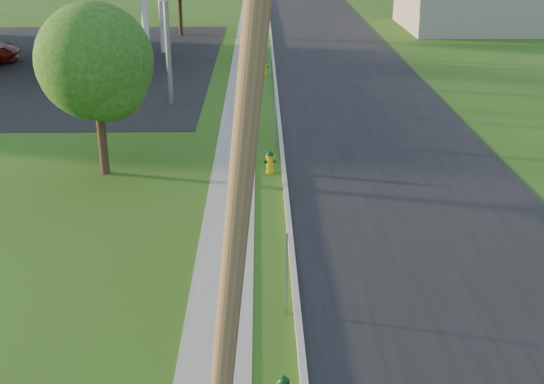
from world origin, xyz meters
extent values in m
cube|color=black|center=(4.50, 10.00, 0.01)|extent=(8.00, 120.00, 0.02)
cube|color=#9C998F|center=(0.50, 10.00, 0.07)|extent=(0.15, 120.00, 0.15)
cube|color=gray|center=(-1.25, 10.00, 0.01)|extent=(1.50, 120.00, 0.03)
cylinder|color=brown|center=(-0.60, -1.00, 4.75)|extent=(1.31, 0.32, 9.48)
cylinder|color=brown|center=(-0.60, 17.00, 4.90)|extent=(0.32, 0.32, 9.80)
cube|color=gray|center=(0.25, 4.20, 1.00)|extent=(0.05, 0.04, 2.00)
cube|color=gray|center=(0.25, 16.00, 1.00)|extent=(0.05, 0.04, 2.00)
cube|color=gray|center=(0.25, 28.20, 1.00)|extent=(0.05, 0.04, 2.00)
cylinder|color=silver|center=(-6.50, 28.70, 2.75)|extent=(0.36, 0.36, 5.50)
cylinder|color=silver|center=(-6.50, 35.30, 2.75)|extent=(0.36, 0.36, 5.50)
cube|color=#9C998F|center=(-9.50, 30.00, 0.09)|extent=(1.20, 3.20, 0.18)
cube|color=#9EA0A3|center=(-9.50, 30.00, 1.05)|extent=(0.90, 0.50, 1.70)
cube|color=#02565E|center=(-9.50, 30.00, 1.05)|extent=(0.94, 0.40, 1.50)
cube|color=black|center=(-9.50, 29.73, 1.30)|extent=(0.50, 0.02, 0.40)
cube|color=#9C998F|center=(-9.50, 34.00, 0.09)|extent=(1.20, 3.20, 0.18)
cube|color=#9EA0A3|center=(-9.50, 34.00, 1.05)|extent=(0.90, 0.50, 1.70)
cube|color=#02565E|center=(-9.50, 34.00, 1.05)|extent=(0.94, 0.40, 1.50)
cube|color=black|center=(-9.50, 33.73, 1.30)|extent=(0.50, 0.02, 0.40)
cylinder|color=gray|center=(-4.50, 22.50, 2.50)|extent=(0.24, 0.24, 5.00)
cube|color=gray|center=(18.00, 45.00, 2.00)|extent=(14.00, 10.00, 4.00)
cylinder|color=#3D281A|center=(-5.67, 13.25, 1.49)|extent=(0.30, 0.30, 2.99)
sphere|color=#1D4310|center=(-5.67, 13.25, 3.88)|extent=(3.82, 3.82, 3.82)
sphere|color=#1D4310|center=(-5.27, 12.95, 3.29)|extent=(2.63, 2.63, 2.63)
cylinder|color=#3D281A|center=(-6.11, 42.21, 1.92)|extent=(0.30, 0.30, 3.85)
cylinder|color=yellow|center=(0.09, 1.05, 0.53)|extent=(0.27, 0.27, 0.04)
sphere|color=#063211|center=(0.09, 1.05, 0.57)|extent=(0.22, 0.22, 0.22)
cylinder|color=#063211|center=(0.09, 1.05, 0.68)|extent=(0.05, 0.05, 0.06)
cylinder|color=#E1A70D|center=(0.02, 13.20, 0.03)|extent=(0.31, 0.31, 0.07)
cylinder|color=#E1A70D|center=(0.02, 13.20, 0.33)|extent=(0.24, 0.24, 0.65)
cylinder|color=#E1A70D|center=(0.02, 13.20, 0.61)|extent=(0.31, 0.31, 0.04)
sphere|color=#043518|center=(0.02, 13.20, 0.65)|extent=(0.25, 0.25, 0.25)
cylinder|color=#043518|center=(0.02, 13.20, 0.79)|extent=(0.05, 0.05, 0.07)
cylinder|color=#043518|center=(0.02, 13.04, 0.41)|extent=(0.12, 0.13, 0.12)
cylinder|color=#043518|center=(-0.13, 13.19, 0.41)|extent=(0.11, 0.10, 0.10)
cylinder|color=#043518|center=(0.17, 13.20, 0.41)|extent=(0.11, 0.10, 0.10)
cylinder|color=#F8B904|center=(-0.05, 28.66, 0.03)|extent=(0.31, 0.31, 0.07)
cylinder|color=#F8B904|center=(-0.05, 28.66, 0.33)|extent=(0.24, 0.24, 0.67)
cylinder|color=#F8B904|center=(-0.05, 28.66, 0.62)|extent=(0.31, 0.31, 0.04)
sphere|color=#0C3316|center=(-0.05, 28.66, 0.67)|extent=(0.26, 0.26, 0.26)
cylinder|color=#0C3316|center=(-0.05, 28.66, 0.80)|extent=(0.06, 0.06, 0.07)
cylinder|color=#0C3316|center=(-0.05, 28.50, 0.42)|extent=(0.13, 0.14, 0.12)
cylinder|color=#0C3316|center=(-0.21, 28.65, 0.42)|extent=(0.12, 0.10, 0.10)
cylinder|color=#0C3316|center=(0.10, 28.66, 0.42)|extent=(0.12, 0.10, 0.10)
imported|color=silver|center=(-10.39, 32.67, 0.76)|extent=(4.64, 2.25, 1.53)
camera|label=1|loc=(-0.30, -8.91, 8.33)|focal=45.00mm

